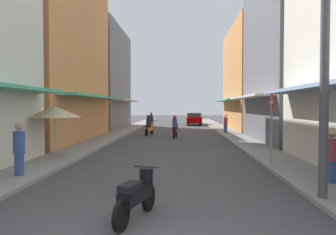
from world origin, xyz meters
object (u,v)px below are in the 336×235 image
parked_car (194,119)px  utility_pole (325,53)px  motorbike_black (137,194)px  vendor_umbrella (54,112)px  pedestrian_midway (332,153)px  street_sign_no_entry (271,120)px  motorbike_orange (149,126)px  pedestrian_crossing (19,151)px  pedestrian_foreground (226,122)px  motorbike_blue (152,120)px  motorbike_maroon (175,128)px

parked_car → utility_pole: (1.73, -31.95, 2.65)m
motorbike_black → vendor_umbrella: (-4.34, 7.01, 1.48)m
pedestrian_midway → street_sign_no_entry: street_sign_no_entry is taller
motorbike_orange → vendor_umbrella: size_ratio=0.81×
vendor_umbrella → street_sign_no_entry: (8.31, -1.75, -0.26)m
pedestrian_crossing → pedestrian_foreground: 18.80m
pedestrian_midway → pedestrian_foreground: bearing=91.9°
parked_car → street_sign_no_entry: street_sign_no_entry is taller
motorbike_blue → motorbike_maroon: (2.83, -13.06, 0.00)m
vendor_umbrella → utility_pole: 10.28m
motorbike_maroon → street_sign_no_entry: street_sign_no_entry is taller
motorbike_blue → parked_car: (4.76, 3.41, 0.04)m
motorbike_blue → street_sign_no_entry: 25.40m
parked_car → pedestrian_crossing: 30.49m
vendor_umbrella → utility_pole: (8.41, -5.73, 1.41)m
parked_car → street_sign_no_entry: bearing=-86.7°
motorbike_maroon → utility_pole: size_ratio=0.27×
pedestrian_crossing → pedestrian_foreground: (8.40, 16.81, 0.08)m
motorbike_orange → parked_car: size_ratio=0.43×
motorbike_maroon → motorbike_orange: 2.84m
pedestrian_midway → street_sign_no_entry: size_ratio=0.62×
vendor_umbrella → motorbike_blue: bearing=85.2°
pedestrian_foreground → street_sign_no_entry: size_ratio=0.62×
parked_car → pedestrian_foreground: 13.16m
pedestrian_midway → motorbike_black: bearing=-150.4°
pedestrian_midway → pedestrian_crossing: bearing=176.1°
parked_car → utility_pole: size_ratio=0.62×
motorbike_orange → street_sign_no_entry: street_sign_no_entry is taller
motorbike_black → pedestrian_midway: bearing=29.6°
utility_pole → street_sign_no_entry: (-0.10, 3.98, -1.67)m
motorbike_maroon → vendor_umbrella: size_ratio=0.82×
motorbike_blue → motorbike_orange: 11.08m
pedestrian_midway → vendor_umbrella: bearing=155.7°
utility_pole → motorbike_blue: bearing=102.8°
pedestrian_crossing → pedestrian_foreground: pedestrian_crossing is taller
motorbike_blue → motorbike_maroon: same height
motorbike_maroon → pedestrian_crossing: pedestrian_crossing is taller
motorbike_orange → utility_pole: (5.68, -17.49, 2.69)m
motorbike_maroon → pedestrian_foreground: bearing=41.2°
utility_pole → pedestrian_crossing: bearing=165.2°
pedestrian_crossing → street_sign_no_entry: size_ratio=0.64×
parked_car → pedestrian_crossing: pedestrian_crossing is taller
pedestrian_midway → utility_pole: utility_pole is taller
vendor_umbrella → utility_pole: bearing=-34.3°
motorbike_blue → street_sign_no_entry: size_ratio=0.68×
motorbike_orange → pedestrian_crossing: pedestrian_crossing is taller
parked_car → vendor_umbrella: 27.08m
motorbike_black → pedestrian_foreground: 20.69m
motorbike_maroon → vendor_umbrella: bearing=-116.0°
pedestrian_midway → pedestrian_crossing: 9.00m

